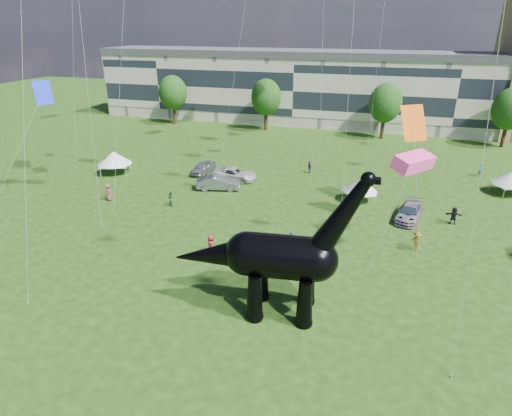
% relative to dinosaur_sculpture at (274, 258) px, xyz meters
% --- Properties ---
extents(ground, '(220.00, 220.00, 0.00)m').
position_rel_dinosaur_sculpture_xyz_m(ground, '(-2.93, -3.00, -3.94)').
color(ground, '#16330C').
rests_on(ground, ground).
extents(terrace_row, '(78.00, 11.00, 12.00)m').
position_rel_dinosaur_sculpture_xyz_m(terrace_row, '(-10.93, 59.00, 2.06)').
color(terrace_row, beige).
rests_on(terrace_row, ground).
extents(tree_far_left, '(5.20, 5.20, 9.44)m').
position_rel_dinosaur_sculpture_xyz_m(tree_far_left, '(-32.93, 50.00, 2.35)').
color(tree_far_left, '#382314').
rests_on(tree_far_left, ground).
extents(tree_mid_left, '(5.20, 5.20, 9.44)m').
position_rel_dinosaur_sculpture_xyz_m(tree_mid_left, '(-14.93, 50.00, 2.35)').
color(tree_mid_left, '#382314').
rests_on(tree_mid_left, ground).
extents(tree_mid_right, '(5.20, 5.20, 9.44)m').
position_rel_dinosaur_sculpture_xyz_m(tree_mid_right, '(5.07, 50.00, 2.35)').
color(tree_mid_right, '#382314').
rests_on(tree_mid_right, ground).
extents(tree_far_right, '(5.20, 5.20, 9.44)m').
position_rel_dinosaur_sculpture_xyz_m(tree_far_right, '(23.07, 50.00, 2.35)').
color(tree_far_right, '#382314').
rests_on(tree_far_right, ground).
extents(dinosaur_sculpture, '(12.83, 3.88, 10.44)m').
position_rel_dinosaur_sculpture_xyz_m(dinosaur_sculpture, '(0.00, 0.00, 0.00)').
color(dinosaur_sculpture, black).
rests_on(dinosaur_sculpture, ground).
extents(car_silver, '(2.27, 4.61, 1.51)m').
position_rel_dinosaur_sculpture_xyz_m(car_silver, '(-15.95, 24.64, -3.19)').
color(car_silver, '#AAAAAE').
rests_on(car_silver, ground).
extents(car_grey, '(5.21, 2.97, 1.62)m').
position_rel_dinosaur_sculpture_xyz_m(car_grey, '(-11.90, 19.82, -3.13)').
color(car_grey, slate).
rests_on(car_grey, ground).
extents(car_white, '(5.51, 2.61, 1.52)m').
position_rel_dinosaur_sculpture_xyz_m(car_white, '(-11.24, 23.43, -3.18)').
color(car_white, silver).
rests_on(car_white, ground).
extents(car_dark, '(2.98, 5.37, 1.47)m').
position_rel_dinosaur_sculpture_xyz_m(car_dark, '(8.90, 17.77, -3.21)').
color(car_dark, '#595960').
rests_on(car_dark, ground).
extents(gazebo_near, '(4.59, 4.59, 2.52)m').
position_rel_dinosaur_sculpture_xyz_m(gazebo_near, '(3.87, 21.26, -2.17)').
color(gazebo_near, white).
rests_on(gazebo_near, ground).
extents(gazebo_far, '(4.96, 4.96, 2.73)m').
position_rel_dinosaur_sculpture_xyz_m(gazebo_far, '(19.71, 28.25, -2.03)').
color(gazebo_far, silver).
rests_on(gazebo_far, ground).
extents(gazebo_left, '(5.36, 5.36, 2.87)m').
position_rel_dinosaur_sculpture_xyz_m(gazebo_left, '(-26.56, 21.34, -1.92)').
color(gazebo_left, white).
rests_on(gazebo_left, ground).
extents(visitors, '(47.36, 47.71, 1.89)m').
position_rel_dinosaur_sculpture_xyz_m(visitors, '(-3.73, 11.95, -3.07)').
color(visitors, '#8F4947').
rests_on(visitors, ground).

